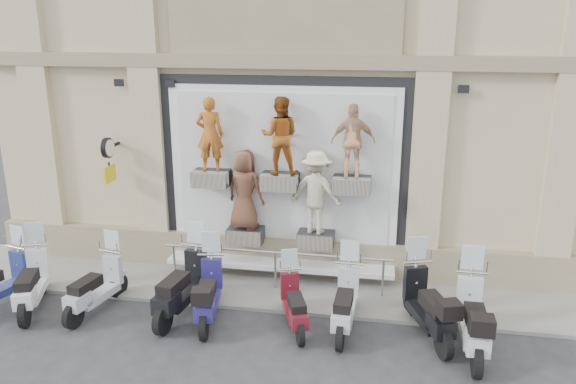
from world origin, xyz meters
name	(u,v)px	position (x,y,z in m)	size (l,w,h in m)	color
ground	(254,339)	(0.00, 0.00, 0.00)	(90.00, 90.00, 0.00)	#2E2E30
sidewalk	(276,287)	(0.00, 2.10, 0.04)	(16.00, 2.20, 0.08)	gray
building	(310,9)	(0.00, 7.00, 6.00)	(14.00, 8.60, 12.00)	#CAB693
shop_vitrine	(285,178)	(0.08, 2.74, 2.37)	(5.60, 0.96, 4.30)	black
guard_rail	(275,271)	(0.00, 2.00, 0.47)	(5.06, 0.10, 0.93)	#9EA0A5
clock_sign_bracket	(108,154)	(-3.90, 2.47, 2.80)	(0.10, 0.80, 1.02)	black
scooter_b	(30,272)	(-4.70, 0.35, 0.82)	(0.59, 2.01, 1.64)	silver
scooter_c	(95,277)	(-3.37, 0.46, 0.77)	(0.55, 1.89, 1.54)	#9EA2AB
scooter_d	(181,275)	(-1.62, 0.65, 0.87)	(0.63, 2.14, 1.74)	black
scooter_e	(208,283)	(-1.04, 0.53, 0.80)	(0.58, 1.98, 1.61)	navy
scooter_f	(294,295)	(0.66, 0.53, 0.70)	(0.50, 1.72, 1.40)	#5C0F1A
scooter_g	(345,292)	(1.61, 0.62, 0.79)	(0.57, 1.94, 1.58)	#ACAEB3
scooter_h	(428,294)	(3.13, 0.69, 0.86)	(0.61, 2.11, 1.71)	black
scooter_i	(474,307)	(3.88, 0.29, 0.87)	(0.62, 2.14, 1.74)	silver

